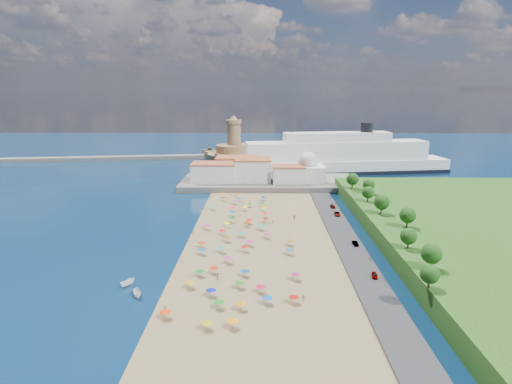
{
  "coord_description": "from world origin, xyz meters",
  "views": [
    {
      "loc": [
        6.07,
        -144.56,
        48.76
      ],
      "look_at": [
        4.0,
        25.0,
        8.0
      ],
      "focal_mm": 30.0,
      "sensor_mm": 36.0,
      "label": 1
    }
  ],
  "objects": [
    {
      "name": "cruise_ship",
      "position": [
        50.96,
        108.31,
        8.77
      ],
      "size": [
        137.08,
        39.76,
        29.61
      ],
      "color": "black",
      "rests_on": "ground"
    },
    {
      "name": "moored_boats",
      "position": [
        -25.73,
        -47.74,
        0.84
      ],
      "size": [
        7.71,
        10.4,
        1.71
      ],
      "color": "white",
      "rests_on": "ground"
    },
    {
      "name": "hillside_trees",
      "position": [
        48.29,
        -3.2,
        9.89
      ],
      "size": [
        14.14,
        102.67,
        6.95
      ],
      "color": "#382314",
      "rests_on": "hillside"
    },
    {
      "name": "breakwater",
      "position": [
        -110.0,
        153.0,
        1.3
      ],
      "size": [
        199.03,
        34.77,
        2.6
      ],
      "primitive_type": "cube",
      "rotation": [
        0.0,
        0.0,
        0.14
      ],
      "color": "#59544C",
      "rests_on": "ground"
    },
    {
      "name": "beach_parasols",
      "position": [
        -1.14,
        -10.63,
        2.15
      ],
      "size": [
        32.41,
        115.36,
        2.2
      ],
      "color": "gray",
      "rests_on": "beach"
    },
    {
      "name": "beachgoers",
      "position": [
        -1.01,
        -2.73,
        1.13
      ],
      "size": [
        38.41,
        101.78,
        1.89
      ],
      "color": "tan",
      "rests_on": "beach"
    },
    {
      "name": "fortress",
      "position": [
        -12.0,
        138.0,
        6.68
      ],
      "size": [
        40.0,
        40.0,
        32.4
      ],
      "color": "#A07B50",
      "rests_on": "ground"
    },
    {
      "name": "terrace",
      "position": [
        10.0,
        73.0,
        1.5
      ],
      "size": [
        90.0,
        36.0,
        3.0
      ],
      "primitive_type": "cube",
      "color": "#59544C",
      "rests_on": "ground"
    },
    {
      "name": "jetty",
      "position": [
        -12.0,
        108.0,
        1.2
      ],
      "size": [
        18.0,
        70.0,
        2.4
      ],
      "primitive_type": "cube",
      "color": "#59544C",
      "rests_on": "ground"
    },
    {
      "name": "parked_cars",
      "position": [
        36.0,
        3.15,
        1.34
      ],
      "size": [
        2.32,
        71.8,
        1.35
      ],
      "color": "gray",
      "rests_on": "promenade"
    },
    {
      "name": "waterfront_buildings",
      "position": [
        -3.05,
        73.64,
        7.88
      ],
      "size": [
        57.0,
        29.0,
        11.0
      ],
      "color": "silver",
      "rests_on": "terrace"
    },
    {
      "name": "domed_building",
      "position": [
        30.0,
        71.0,
        8.97
      ],
      "size": [
        16.0,
        16.0,
        15.0
      ],
      "color": "silver",
      "rests_on": "terrace"
    },
    {
      "name": "ground",
      "position": [
        0.0,
        0.0,
        0.0
      ],
      "size": [
        700.0,
        700.0,
        0.0
      ],
      "primitive_type": "plane",
      "color": "#071938",
      "rests_on": "ground"
    }
  ]
}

